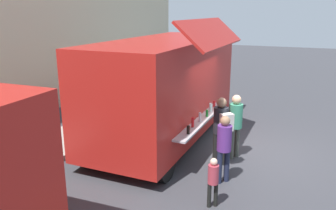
{
  "coord_description": "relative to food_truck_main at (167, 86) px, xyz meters",
  "views": [
    {
      "loc": [
        -9.03,
        -1.31,
        3.81
      ],
      "look_at": [
        -0.76,
        2.13,
        1.3
      ],
      "focal_mm": 36.22,
      "sensor_mm": 36.0,
      "label": 1
    }
  ],
  "objects": [
    {
      "name": "customer_rear_waiting",
      "position": [
        -2.1,
        -2.28,
        -0.69
      ],
      "size": [
        0.32,
        0.32,
        1.59
      ],
      "rotation": [
        0.0,
        0.0,
        0.89
      ],
      "color": "#1D223A",
      "rests_on": "ground"
    },
    {
      "name": "food_truck_main",
      "position": [
        0.0,
        0.0,
        0.0
      ],
      "size": [
        6.45,
        3.18,
        3.61
      ],
      "rotation": [
        0.0,
        0.0,
        -0.01
      ],
      "color": "#AD1E19",
      "rests_on": "ground"
    },
    {
      "name": "ground_plane",
      "position": [
        -0.05,
        -2.51,
        -1.64
      ],
      "size": [
        60.0,
        60.0,
        0.0
      ],
      "primitive_type": "plane",
      "color": "#38383D"
    },
    {
      "name": "customer_front_ordering",
      "position": [
        -0.66,
        -2.23,
        -0.61
      ],
      "size": [
        0.35,
        0.35,
        1.73
      ],
      "rotation": [
        0.0,
        0.0,
        1.09
      ],
      "color": "#484A41",
      "rests_on": "ground"
    },
    {
      "name": "child_near_queue",
      "position": [
        -3.18,
        -2.33,
        -1.01
      ],
      "size": [
        0.21,
        0.21,
        1.05
      ],
      "rotation": [
        0.0,
        0.0,
        0.64
      ],
      "color": "black",
      "rests_on": "ground"
    },
    {
      "name": "customer_mid_with_backpack",
      "position": [
        -1.3,
        -2.01,
        -0.55
      ],
      "size": [
        0.55,
        0.54,
        1.78
      ],
      "rotation": [
        0.0,
        0.0,
        0.76
      ],
      "color": "black",
      "rests_on": "ground"
    },
    {
      "name": "trash_bin",
      "position": [
        3.74,
        2.32,
        -1.16
      ],
      "size": [
        0.6,
        0.6,
        0.95
      ],
      "primitive_type": "cylinder",
      "color": "#2E5E38",
      "rests_on": "ground"
    }
  ]
}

